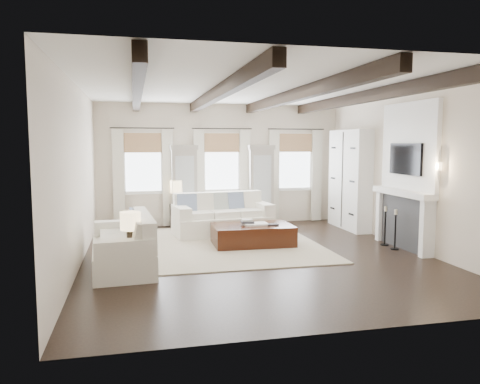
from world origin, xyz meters
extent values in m
plane|color=black|center=(0.00, 0.00, 0.00)|extent=(7.50, 7.50, 0.00)
cube|color=beige|center=(0.00, 3.75, 1.60)|extent=(6.50, 0.04, 3.20)
cube|color=beige|center=(0.00, -3.75, 1.60)|extent=(6.50, 0.04, 3.20)
cube|color=beige|center=(-3.25, 0.00, 1.60)|extent=(0.04, 7.50, 3.20)
cube|color=beige|center=(3.25, 0.00, 1.60)|extent=(0.04, 7.50, 3.20)
cube|color=white|center=(0.00, 0.00, 3.20)|extent=(6.50, 7.50, 0.04)
cube|color=black|center=(-2.20, 0.00, 3.08)|extent=(0.16, 7.40, 0.22)
cube|color=black|center=(-0.75, 0.00, 3.08)|extent=(0.16, 7.40, 0.22)
cube|color=black|center=(0.75, 0.00, 3.08)|extent=(0.16, 7.40, 0.22)
cube|color=black|center=(2.20, 0.00, 3.08)|extent=(0.16, 7.40, 0.22)
cube|color=white|center=(-2.05, 3.72, 1.65)|extent=(0.90, 0.03, 1.45)
cube|color=#A4774F|center=(-2.05, 3.66, 2.18)|extent=(0.94, 0.04, 0.50)
cube|color=silver|center=(-2.67, 3.62, 1.27)|extent=(0.28, 0.08, 2.50)
cube|color=silver|center=(-1.43, 3.62, 1.27)|extent=(0.28, 0.08, 2.50)
cylinder|color=black|center=(-2.05, 3.61, 2.55)|extent=(1.60, 0.02, 0.02)
cube|color=white|center=(0.00, 3.72, 1.65)|extent=(0.90, 0.03, 1.45)
cube|color=#A4774F|center=(0.00, 3.66, 2.18)|extent=(0.94, 0.04, 0.50)
cube|color=silver|center=(-0.62, 3.62, 1.27)|extent=(0.28, 0.08, 2.50)
cube|color=silver|center=(0.62, 3.62, 1.27)|extent=(0.28, 0.08, 2.50)
cylinder|color=black|center=(0.00, 3.61, 2.55)|extent=(1.60, 0.02, 0.02)
cube|color=white|center=(2.05, 3.72, 1.65)|extent=(0.90, 0.03, 1.45)
cube|color=#A4774F|center=(2.05, 3.66, 2.18)|extent=(0.94, 0.04, 0.50)
cube|color=silver|center=(1.43, 3.62, 1.27)|extent=(0.28, 0.08, 2.50)
cube|color=silver|center=(2.67, 3.62, 1.27)|extent=(0.28, 0.08, 2.50)
cylinder|color=black|center=(2.05, 3.61, 2.55)|extent=(1.60, 0.02, 0.02)
cube|color=#A49C90|center=(-1.02, 3.53, 1.00)|extent=(0.64, 0.38, 2.00)
cube|color=#B2B7BA|center=(-1.02, 3.33, 1.15)|extent=(0.48, 0.02, 1.40)
cube|color=#A49C90|center=(-1.02, 3.53, 2.06)|extent=(0.70, 0.42, 0.12)
cube|color=#A49C90|center=(1.02, 3.53, 1.00)|extent=(0.64, 0.38, 2.00)
cube|color=#B2B7BA|center=(1.02, 3.33, 1.15)|extent=(0.48, 0.02, 1.40)
cube|color=#A49C90|center=(1.02, 3.53, 2.06)|extent=(0.70, 0.42, 0.12)
cube|color=#2A2A2D|center=(3.16, 0.00, 0.55)|extent=(0.18, 1.50, 1.10)
cube|color=black|center=(3.13, 0.00, 0.40)|extent=(0.10, 0.90, 0.70)
cube|color=white|center=(3.12, -0.82, 0.55)|extent=(0.26, 0.14, 1.10)
cube|color=white|center=(3.12, 0.82, 0.55)|extent=(0.26, 0.14, 1.10)
cube|color=white|center=(3.09, 0.00, 1.16)|extent=(0.32, 1.90, 0.12)
cube|color=white|center=(3.20, 0.00, 2.10)|extent=(0.10, 1.90, 1.80)
cube|color=black|center=(3.13, 0.00, 1.85)|extent=(0.07, 1.10, 0.64)
cylinder|color=#FFD899|center=(3.15, -1.05, 1.75)|extent=(0.10, 0.10, 0.14)
cube|color=silver|center=(3.05, 2.35, 1.25)|extent=(0.40, 1.70, 2.50)
cube|color=black|center=(2.84, 2.35, 1.25)|extent=(0.01, 0.02, 2.40)
cube|color=#BAAC93|center=(-0.43, 1.15, 0.01)|extent=(3.93, 4.26, 0.02)
cube|color=white|center=(-0.24, 2.25, 0.22)|extent=(2.41, 1.30, 0.44)
cube|color=white|center=(-0.29, 2.65, 0.71)|extent=(2.20, 0.50, 0.55)
cube|color=white|center=(-1.24, 2.13, 0.58)|extent=(0.40, 1.01, 0.28)
cube|color=white|center=(0.76, 2.37, 0.58)|extent=(0.40, 1.01, 0.28)
cube|color=white|center=(-0.87, 2.12, 0.51)|extent=(0.69, 0.72, 0.15)
cube|color=white|center=(-0.24, 2.19, 0.51)|extent=(0.69, 0.72, 0.15)
cube|color=white|center=(0.39, 2.27, 0.51)|extent=(0.69, 0.72, 0.15)
cube|color=slate|center=(-1.08, 2.36, 0.74)|extent=(0.48, 0.29, 0.48)
cube|color=silver|center=(-0.68, 2.41, 0.74)|extent=(0.48, 0.29, 0.48)
cube|color=beige|center=(-0.27, 2.46, 0.74)|extent=(0.48, 0.29, 0.48)
cube|color=slate|center=(0.14, 2.51, 0.74)|extent=(0.48, 0.29, 0.48)
cube|color=silver|center=(0.55, 2.56, 0.74)|extent=(0.48, 0.29, 0.48)
cube|color=white|center=(-2.51, -0.30, 0.21)|extent=(1.13, 2.24, 0.41)
cube|color=white|center=(-2.14, -0.27, 0.67)|extent=(0.37, 2.08, 0.52)
cube|color=white|center=(-2.58, 0.65, 0.55)|extent=(0.95, 0.33, 0.27)
cube|color=white|center=(-2.45, -1.25, 0.55)|extent=(0.95, 0.33, 0.27)
cube|color=white|center=(-2.61, 0.30, 0.49)|extent=(0.66, 0.62, 0.15)
cube|color=white|center=(-2.57, -0.30, 0.49)|extent=(0.66, 0.62, 0.15)
cube|color=white|center=(-2.52, -0.90, 0.49)|extent=(0.66, 0.62, 0.15)
cube|color=slate|center=(-2.37, 0.49, 0.70)|extent=(0.26, 0.45, 0.45)
cube|color=silver|center=(-2.34, 0.10, 0.70)|extent=(0.26, 0.45, 0.45)
cube|color=beige|center=(-2.31, -0.28, 0.70)|extent=(0.26, 0.45, 0.45)
cube|color=slate|center=(-2.29, -0.67, 0.70)|extent=(0.26, 0.45, 0.45)
cube|color=silver|center=(-2.26, -1.06, 0.70)|extent=(0.26, 0.45, 0.45)
cube|color=black|center=(0.15, 0.96, 0.22)|extent=(1.69, 1.08, 0.44)
cube|color=white|center=(0.21, 0.94, 0.46)|extent=(0.51, 0.39, 0.04)
cube|color=#262628|center=(0.04, 0.97, 0.50)|extent=(0.26, 0.21, 0.04)
cube|color=beige|center=(0.05, 1.02, 0.53)|extent=(0.22, 0.17, 0.03)
cube|color=#262628|center=(0.55, 0.83, 0.45)|extent=(0.24, 0.19, 0.03)
cube|color=black|center=(-2.36, -0.90, 0.25)|extent=(0.50, 0.50, 0.50)
cylinder|color=black|center=(-2.36, -0.90, 0.64)|extent=(0.13, 0.13, 0.27)
cylinder|color=#F9D89E|center=(-2.36, -0.90, 0.92)|extent=(0.33, 0.33, 0.29)
cube|color=black|center=(-1.21, 3.47, 0.30)|extent=(0.40, 0.40, 0.60)
cylinder|color=black|center=(-1.21, 3.47, 0.75)|extent=(0.14, 0.14, 0.30)
cylinder|color=#F9D89E|center=(-1.21, 3.47, 1.06)|extent=(0.36, 0.36, 0.32)
cylinder|color=black|center=(2.90, -0.08, 0.01)|extent=(0.17, 0.17, 0.02)
cylinder|color=black|center=(2.90, -0.08, 0.37)|extent=(0.03, 0.03, 0.73)
cylinder|color=beige|center=(2.90, -0.08, 0.77)|extent=(0.06, 0.06, 0.10)
cylinder|color=black|center=(2.90, 0.32, 0.01)|extent=(0.17, 0.17, 0.02)
cylinder|color=black|center=(2.90, 0.32, 0.37)|extent=(0.03, 0.03, 0.74)
cylinder|color=beige|center=(2.90, 0.32, 0.79)|extent=(0.06, 0.06, 0.11)
camera|label=1|loc=(-2.28, -8.55, 2.17)|focal=35.00mm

